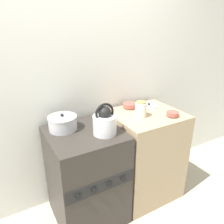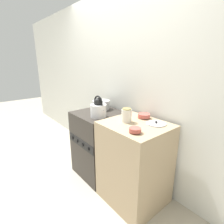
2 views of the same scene
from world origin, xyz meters
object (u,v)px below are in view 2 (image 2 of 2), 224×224
at_px(cooking_pot, 101,105).
at_px(enamel_bowl, 144,116).
at_px(storage_jar, 127,115).
at_px(small_ceramic_bowl, 135,130).
at_px(loose_pot_lid, 156,124).
at_px(kettle, 98,109).
at_px(stove, 100,143).

xyz_separation_m(cooking_pot, enamel_bowl, (0.74, 0.07, 0.00)).
bearing_deg(enamel_bowl, cooking_pot, -174.80).
height_order(cooking_pot, storage_jar, storage_jar).
height_order(small_ceramic_bowl, loose_pot_lid, small_ceramic_bowl).
xyz_separation_m(kettle, loose_pot_lid, (0.67, 0.26, -0.06)).
bearing_deg(kettle, cooking_pot, 138.88).
bearing_deg(stove, storage_jar, -3.75).
bearing_deg(storage_jar, loose_pot_lid, 37.25).
height_order(enamel_bowl, loose_pot_lid, enamel_bowl).
bearing_deg(cooking_pot, storage_jar, -13.84).
bearing_deg(storage_jar, kettle, -170.14).
relative_size(kettle, storage_jar, 1.80).
bearing_deg(small_ceramic_bowl, enamel_bowl, 120.25).
xyz_separation_m(stove, enamel_bowl, (0.60, 0.20, 0.52)).
distance_m(stove, kettle, 0.59).
xyz_separation_m(stove, storage_jar, (0.56, -0.04, 0.56)).
bearing_deg(storage_jar, stove, 176.25).
bearing_deg(small_ceramic_bowl, stove, 167.49).
bearing_deg(small_ceramic_bowl, kettle, 173.86).
xyz_separation_m(stove, cooking_pot, (-0.14, 0.14, 0.52)).
relative_size(stove, kettle, 3.36).
relative_size(kettle, small_ceramic_bowl, 2.37).
distance_m(enamel_bowl, loose_pot_lid, 0.22).
bearing_deg(cooking_pot, small_ceramic_bowl, -18.29).
height_order(kettle, loose_pot_lid, kettle).
xyz_separation_m(cooking_pot, storage_jar, (0.70, -0.17, 0.05)).
height_order(enamel_bowl, storage_jar, storage_jar).
height_order(kettle, cooking_pot, kettle).
bearing_deg(stove, loose_pot_lid, 10.72).
xyz_separation_m(stove, kettle, (0.14, -0.11, 0.56)).
relative_size(kettle, loose_pot_lid, 1.32).
distance_m(cooking_pot, storage_jar, 0.72).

